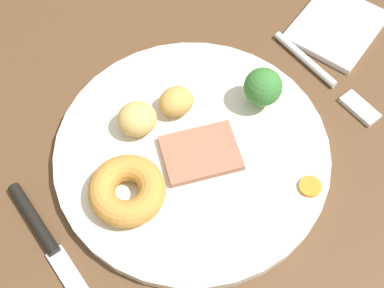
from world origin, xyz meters
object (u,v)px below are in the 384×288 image
object	(u,v)px
meat_slice_main	(201,153)
broccoli_floret	(263,87)
dinner_plate	(192,152)
knife	(51,246)
yorkshire_pudding	(127,190)
roast_potato_left	(137,119)
folded_napkin	(337,26)
fork	(328,80)
roast_potato_right	(176,102)
carrot_coin_front	(310,186)

from	to	relation	value
meat_slice_main	broccoli_floret	size ratio (longest dim) A/B	1.58
dinner_plate	knife	world-z (taller)	dinner_plate
dinner_plate	yorkshire_pudding	distance (cm)	8.37
dinner_plate	roast_potato_left	world-z (taller)	roast_potato_left
broccoli_floret	folded_napkin	size ratio (longest dim) A/B	0.44
broccoli_floret	roast_potato_left	bearing A→B (deg)	-24.46
meat_slice_main	yorkshire_pudding	world-z (taller)	yorkshire_pudding
dinner_plate	broccoli_floret	size ratio (longest dim) A/B	5.91
meat_slice_main	fork	size ratio (longest dim) A/B	0.50
roast_potato_left	knife	bearing A→B (deg)	20.11
fork	folded_napkin	xyz separation A→B (cm)	(-6.61, -4.97, 0.01)
dinner_plate	yorkshire_pudding	xyz separation A→B (cm)	(8.12, 0.30, 2.01)
fork	knife	xyz separation A→B (cm)	(34.69, -2.54, 0.06)
roast_potato_left	fork	xyz separation A→B (cm)	(-20.85, 7.61, -2.65)
knife	broccoli_floret	bearing A→B (deg)	90.57
roast_potato_right	fork	distance (cm)	17.91
yorkshire_pudding	carrot_coin_front	xyz separation A→B (cm)	(-14.51, 10.28, -1.10)
fork	knife	size ratio (longest dim) A/B	0.82
broccoli_floret	knife	xyz separation A→B (cm)	(25.98, -0.46, -3.62)
carrot_coin_front	broccoli_floret	world-z (taller)	broccoli_floret
roast_potato_right	yorkshire_pudding	bearing A→B (deg)	27.53
dinner_plate	carrot_coin_front	distance (cm)	12.39
dinner_plate	carrot_coin_front	bearing A→B (deg)	121.15
roast_potato_right	carrot_coin_front	world-z (taller)	roast_potato_right
meat_slice_main	knife	xyz separation A→B (cm)	(16.90, -1.54, -1.35)
fork	carrot_coin_front	bearing A→B (deg)	-53.89
roast_potato_left	roast_potato_right	bearing A→B (deg)	171.38
roast_potato_right	broccoli_floret	distance (cm)	9.12
dinner_plate	meat_slice_main	bearing A→B (deg)	103.05
yorkshire_pudding	folded_napkin	xyz separation A→B (cm)	(-32.77, -3.17, -2.31)
dinner_plate	roast_potato_left	xyz separation A→B (cm)	(2.80, -5.51, 2.34)
meat_slice_main	yorkshire_pudding	distance (cm)	8.46
yorkshire_pudding	carrot_coin_front	size ratio (longest dim) A/B	3.34
roast_potato_right	carrot_coin_front	distance (cm)	16.15
roast_potato_left	knife	world-z (taller)	roast_potato_left
yorkshire_pudding	knife	bearing A→B (deg)	-4.99
roast_potato_left	broccoli_floret	distance (cm)	13.38
meat_slice_main	broccoli_floret	distance (cm)	9.43
carrot_coin_front	knife	bearing A→B (deg)	-25.57
roast_potato_right	knife	distance (cm)	19.02
broccoli_floret	meat_slice_main	bearing A→B (deg)	6.81
roast_potato_right	fork	world-z (taller)	roast_potato_right
roast_potato_left	meat_slice_main	bearing A→B (deg)	114.82
roast_potato_right	fork	size ratio (longest dim) A/B	0.25
roast_potato_left	broccoli_floret	size ratio (longest dim) A/B	0.86
roast_potato_left	dinner_plate	bearing A→B (deg)	116.95
yorkshire_pudding	dinner_plate	bearing A→B (deg)	-177.90
roast_potato_left	folded_napkin	distance (cm)	27.71
meat_slice_main	roast_potato_left	size ratio (longest dim) A/B	1.85
carrot_coin_front	broccoli_floret	bearing A→B (deg)	-105.60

